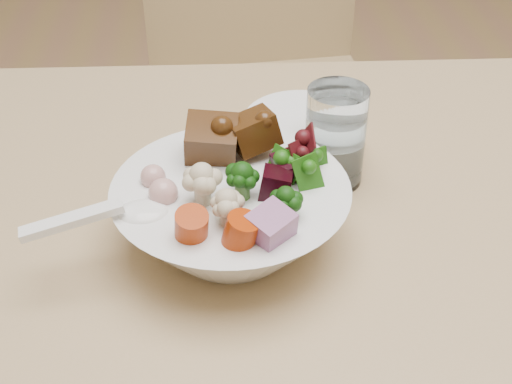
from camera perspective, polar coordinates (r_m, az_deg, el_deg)
chair_far at (r=1.43m, az=0.38°, el=9.95°), size 0.47×0.47×0.94m
food_bowl at (r=0.73m, az=-1.86°, el=-1.47°), size 0.24×0.24×0.13m
soup_spoon at (r=0.69m, az=-10.44°, el=-1.82°), size 0.14×0.06×0.03m
water_glass at (r=0.82m, az=6.34°, el=4.15°), size 0.07×0.07×0.12m
side_bowl at (r=0.88m, az=3.71°, el=4.55°), size 0.14×0.14×0.05m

